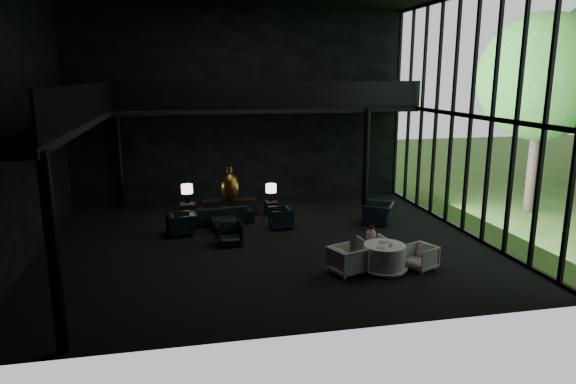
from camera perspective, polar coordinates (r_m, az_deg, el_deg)
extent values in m
cube|color=black|center=(16.66, -2.45, -5.80)|extent=(14.00, 12.00, 0.02)
cube|color=black|center=(21.77, -5.16, 9.32)|extent=(14.00, 0.04, 8.00)
cube|color=black|center=(10.00, 2.96, 5.19)|extent=(14.00, 0.04, 8.00)
cube|color=black|center=(16.27, -27.90, 6.70)|extent=(0.04, 12.00, 8.00)
cube|color=black|center=(16.02, -24.45, 6.96)|extent=(2.00, 12.00, 0.25)
cube|color=black|center=(20.92, -2.08, 9.22)|extent=(12.00, 2.00, 0.25)
cube|color=black|center=(15.80, -21.07, 9.38)|extent=(0.06, 12.00, 1.00)
cube|color=black|center=(19.91, -1.59, 10.77)|extent=(12.00, 0.06, 1.00)
cylinder|color=black|center=(10.72, -24.64, -6.46)|extent=(0.24, 0.24, 4.00)
cylinder|color=black|center=(21.68, -18.21, 3.40)|extent=(0.24, 0.24, 4.00)
cylinder|color=black|center=(21.17, 8.65, 3.68)|extent=(0.24, 0.24, 4.00)
cylinder|color=#382D23|center=(22.37, 25.64, 4.21)|extent=(0.36, 0.36, 4.90)
sphere|color=#2B5E21|center=(22.18, 26.36, 11.37)|extent=(4.80, 4.80, 4.80)
cube|color=black|center=(19.91, -6.46, -1.76)|extent=(2.06, 0.47, 0.66)
ellipsoid|color=olive|center=(19.61, -6.49, 0.62)|extent=(0.70, 0.70, 1.08)
cylinder|color=olive|center=(19.48, -6.54, 2.48)|extent=(0.24, 0.24, 0.22)
cube|color=black|center=(19.74, -11.05, -2.12)|extent=(0.55, 0.55, 0.61)
cylinder|color=black|center=(19.71, -11.12, -0.67)|extent=(0.13, 0.13, 0.37)
cylinder|color=white|center=(19.63, -11.17, 0.34)|extent=(0.43, 0.43, 0.34)
cube|color=black|center=(20.04, -1.87, -1.78)|extent=(0.48, 0.48, 0.53)
cylinder|color=black|center=(19.95, -1.89, -0.53)|extent=(0.12, 0.12, 0.36)
cylinder|color=white|center=(19.88, -1.89, 0.43)|extent=(0.41, 0.41, 0.33)
imported|color=black|center=(18.96, -7.48, -1.97)|extent=(2.67, 1.08, 1.02)
imported|color=black|center=(17.81, -11.92, -3.30)|extent=(0.98, 1.02, 0.91)
imported|color=black|center=(18.23, -0.82, -2.72)|extent=(0.79, 0.85, 0.86)
imported|color=black|center=(16.56, -6.57, -4.41)|extent=(0.88, 0.83, 0.87)
imported|color=black|center=(19.05, 10.03, -1.84)|extent=(1.36, 1.52, 1.11)
cube|color=black|center=(18.23, -7.09, -3.58)|extent=(0.93, 0.93, 0.39)
cylinder|color=white|center=(14.62, 10.66, -7.18)|extent=(1.16, 1.16, 0.75)
cone|color=white|center=(14.73, 10.61, -8.37)|extent=(1.31, 1.31, 0.10)
imported|color=beige|center=(15.37, 9.40, -6.07)|extent=(0.83, 0.79, 0.78)
imported|color=#BBB7B1|center=(14.95, 14.52, -6.91)|extent=(0.93, 0.95, 0.76)
imported|color=beige|center=(14.21, 6.56, -7.21)|extent=(1.13, 1.17, 0.94)
cylinder|color=#E2A9B9|center=(15.38, 9.20, -5.05)|extent=(0.27, 0.27, 0.38)
sphere|color=#D8A884|center=(15.30, 9.24, -4.02)|extent=(0.19, 0.19, 0.19)
ellipsoid|color=black|center=(15.29, 9.24, -3.91)|extent=(0.20, 0.20, 0.13)
cylinder|color=white|center=(14.22, 10.30, -6.11)|extent=(0.30, 0.30, 0.02)
cylinder|color=white|center=(14.73, 10.92, -5.46)|extent=(0.25, 0.25, 0.01)
cylinder|color=white|center=(14.47, 11.58, -5.83)|extent=(0.18, 0.18, 0.01)
cylinder|color=white|center=(14.51, 11.46, -5.63)|extent=(0.10, 0.10, 0.06)
ellipsoid|color=white|center=(14.63, 10.37, -5.45)|extent=(0.15, 0.15, 0.08)
cylinder|color=#99999E|center=(14.30, 11.26, -5.94)|extent=(0.07, 0.07, 0.07)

